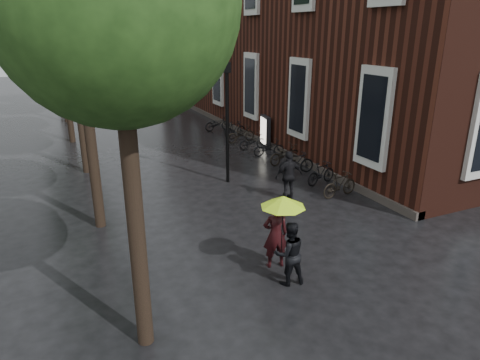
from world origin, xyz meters
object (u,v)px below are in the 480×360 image
person_black (289,253)px  lamp_post (227,112)px  pedestrian_walking (289,176)px  parked_bicycles (265,146)px  person_burgundy (275,235)px  ad_lightbox (265,131)px

person_black → lamp_post: size_ratio=0.34×
pedestrian_walking → person_black: bearing=61.7°
pedestrian_walking → parked_bicycles: size_ratio=0.14×
person_burgundy → person_black: bearing=95.4°
person_burgundy → ad_lightbox: (5.52, 11.05, -0.08)m
person_burgundy → person_black: size_ratio=1.13×
person_burgundy → lamp_post: 7.14m
person_black → pedestrian_walking: (2.86, 4.84, 0.10)m
person_black → parked_bicycles: (4.86, 10.49, -0.37)m
person_burgundy → ad_lightbox: person_burgundy is taller
parked_bicycles → person_burgundy: bearing=-116.4°
lamp_post → pedestrian_walking: bearing=-64.5°
person_black → ad_lightbox: bearing=-106.6°
parked_bicycles → pedestrian_walking: bearing=-109.5°
person_burgundy → pedestrian_walking: bearing=-113.9°
parked_bicycles → person_black: bearing=-114.9°
person_burgundy → pedestrian_walking: 4.86m
person_burgundy → pedestrian_walking: (2.78, 3.99, -0.00)m
ad_lightbox → pedestrian_walking: bearing=-100.9°
person_burgundy → ad_lightbox: bearing=-105.6°
person_black → parked_bicycles: 11.57m
pedestrian_walking → lamp_post: lamp_post is taller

